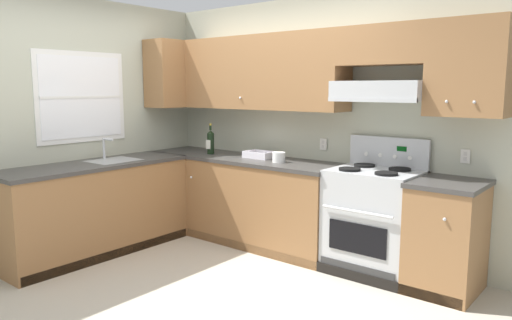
% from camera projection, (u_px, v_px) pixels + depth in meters
% --- Properties ---
extents(ground_plane, '(7.04, 7.04, 0.00)m').
position_uv_depth(ground_plane, '(182.00, 282.00, 4.18)').
color(ground_plane, '#B2AA99').
extents(wall_back, '(4.68, 0.57, 2.55)m').
position_uv_depth(wall_back, '(319.00, 104.00, 4.89)').
color(wall_back, '#B7BAA3').
rests_on(wall_back, ground_plane).
extents(wall_left, '(0.47, 4.00, 2.55)m').
position_uv_depth(wall_left, '(92.00, 117.00, 5.14)').
color(wall_left, '#B7BAA3').
rests_on(wall_left, ground_plane).
extents(counter_back_run, '(3.60, 0.65, 0.91)m').
position_uv_depth(counter_back_run, '(272.00, 204.00, 5.05)').
color(counter_back_run, olive).
rests_on(counter_back_run, ground_plane).
extents(counter_left_run, '(0.63, 1.91, 1.13)m').
position_uv_depth(counter_left_run, '(96.00, 208.00, 4.88)').
color(counter_left_run, olive).
rests_on(counter_left_run, ground_plane).
extents(stove, '(0.76, 0.62, 1.20)m').
position_uv_depth(stove, '(373.00, 220.00, 4.35)').
color(stove, '#B7BABC').
rests_on(stove, ground_plane).
extents(wine_bottle, '(0.08, 0.08, 0.34)m').
position_uv_depth(wine_bottle, '(211.00, 142.00, 5.46)').
color(wine_bottle, black).
rests_on(wine_bottle, counter_back_run).
extents(bowl, '(0.31, 0.22, 0.07)m').
position_uv_depth(bowl, '(260.00, 156.00, 5.17)').
color(bowl, silver).
rests_on(bowl, counter_back_run).
extents(paper_towel_roll, '(0.13, 0.13, 0.10)m').
position_uv_depth(paper_towel_roll, '(279.00, 157.00, 4.86)').
color(paper_towel_roll, white).
rests_on(paper_towel_roll, counter_back_run).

